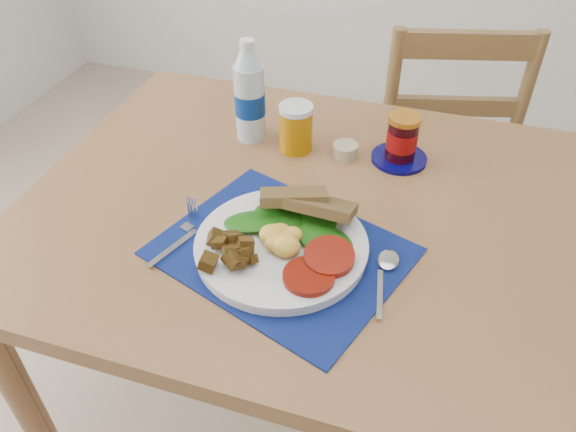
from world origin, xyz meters
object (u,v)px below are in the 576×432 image
object	(u,v)px
chair_far	(440,129)
breakfast_plate	(277,243)
water_bottle	(250,97)
juice_glass	(296,129)
jam_on_saucer	(402,141)

from	to	relation	value
chair_far	breakfast_plate	world-z (taller)	chair_far
breakfast_plate	water_bottle	size ratio (longest dim) A/B	1.30
breakfast_plate	juice_glass	distance (m)	0.35
chair_far	juice_glass	xyz separation A→B (m)	(-0.30, -0.51, 0.24)
water_bottle	jam_on_saucer	xyz separation A→B (m)	(0.35, 0.01, -0.06)
water_bottle	juice_glass	world-z (taller)	water_bottle
water_bottle	jam_on_saucer	world-z (taller)	water_bottle
juice_glass	jam_on_saucer	distance (m)	0.23
juice_glass	jam_on_saucer	world-z (taller)	jam_on_saucer
breakfast_plate	water_bottle	bearing A→B (deg)	106.08
breakfast_plate	jam_on_saucer	world-z (taller)	jam_on_saucer
breakfast_plate	juice_glass	world-z (taller)	juice_glass
breakfast_plate	water_bottle	distance (m)	0.41
chair_far	water_bottle	size ratio (longest dim) A/B	4.70
juice_glass	water_bottle	bearing A→B (deg)	171.66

